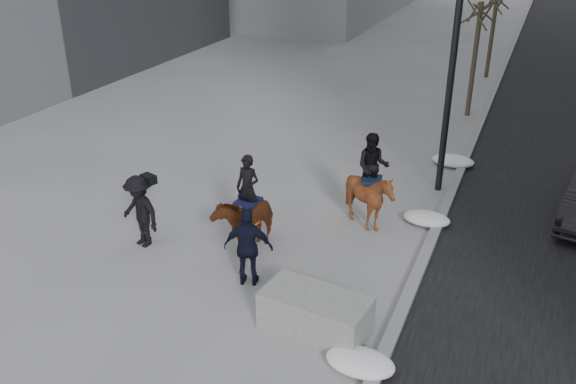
% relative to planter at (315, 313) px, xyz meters
% --- Properties ---
extents(ground, '(120.00, 120.00, 0.00)m').
position_rel_planter_xyz_m(ground, '(-1.62, 1.32, -0.40)').
color(ground, gray).
rests_on(ground, ground).
extents(curb, '(0.25, 90.00, 0.12)m').
position_rel_planter_xyz_m(curb, '(1.38, 11.32, -0.34)').
color(curb, gray).
rests_on(curb, ground).
extents(planter, '(2.09, 1.22, 0.80)m').
position_rel_planter_xyz_m(planter, '(0.00, 0.00, 0.00)').
color(planter, '#98989B').
rests_on(planter, ground).
extents(tree_near, '(1.20, 1.20, 4.64)m').
position_rel_planter_xyz_m(tree_near, '(0.78, 14.42, 1.92)').
color(tree_near, '#362C20').
rests_on(tree_near, ground).
extents(tree_far, '(1.20, 1.20, 4.20)m').
position_rel_planter_xyz_m(tree_far, '(0.78, 20.57, 1.70)').
color(tree_far, '#3C2E23').
rests_on(tree_far, ground).
extents(mounted_left, '(0.95, 1.82, 2.27)m').
position_rel_planter_xyz_m(mounted_left, '(-2.54, 2.24, 0.45)').
color(mounted_left, '#4A200E').
rests_on(mounted_left, ground).
extents(mounted_right, '(1.53, 1.66, 2.41)m').
position_rel_planter_xyz_m(mounted_right, '(-0.23, 4.37, 0.57)').
color(mounted_right, '#532010').
rests_on(mounted_right, ground).
extents(feeder, '(1.11, 0.98, 1.75)m').
position_rel_planter_xyz_m(feeder, '(-1.85, 0.96, 0.48)').
color(feeder, black).
rests_on(feeder, ground).
extents(camera_crew, '(1.27, 0.95, 1.75)m').
position_rel_planter_xyz_m(camera_crew, '(-4.87, 1.45, 0.49)').
color(camera_crew, black).
rests_on(camera_crew, ground).
extents(lamppost, '(0.25, 2.06, 9.09)m').
position_rel_planter_xyz_m(lamppost, '(0.98, 7.09, 4.60)').
color(lamppost, black).
rests_on(lamppost, ground).
extents(snow_piles, '(1.27, 10.64, 0.32)m').
position_rel_planter_xyz_m(snow_piles, '(1.08, 4.68, -0.24)').
color(snow_piles, white).
rests_on(snow_piles, ground).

